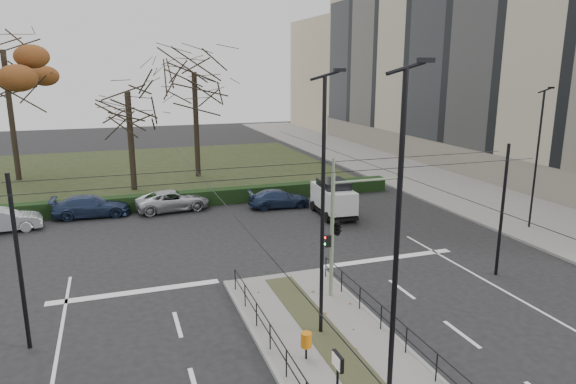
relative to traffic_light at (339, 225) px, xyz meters
name	(u,v)px	position (x,y,z in m)	size (l,w,h in m)	color
ground	(317,329)	(-1.80, -2.19, -3.10)	(140.00, 140.00, 0.00)	black
median_island	(347,364)	(-1.80, -4.69, -3.03)	(4.40, 15.00, 0.14)	slate
sidewalk_east	(414,176)	(16.20, 19.81, -3.03)	(8.00, 90.00, 0.14)	slate
park	(120,172)	(-7.80, 29.81, -3.05)	(38.00, 26.00, 0.10)	black
hedge	(125,204)	(-7.80, 16.41, -2.60)	(38.00, 1.00, 1.00)	black
apartment_block	(503,54)	(26.17, 21.78, 7.30)	(13.09, 52.10, 21.64)	tan
median_railing	(349,340)	(-1.80, -4.79, -2.12)	(4.14, 13.24, 0.92)	black
catenary	(302,226)	(-1.80, -0.57, 0.33)	(20.00, 34.00, 6.00)	black
traffic_light	(339,225)	(0.00, 0.00, 0.00)	(3.45, 1.98, 5.08)	slate
litter_bin	(306,340)	(-2.93, -4.06, -2.31)	(0.35, 0.35, 0.90)	black
info_panel	(338,369)	(-3.30, -7.20, -1.36)	(0.12, 0.53, 2.03)	black
streetlamp_median_near	(397,250)	(-1.88, -7.40, 1.74)	(0.77, 0.16, 9.24)	black
streetlamp_median_far	(323,206)	(-1.81, -2.62, 1.62)	(0.75, 0.15, 9.00)	black
streetlamp_sidewalk	(537,158)	(14.34, 4.68, 1.11)	(0.67, 0.14, 8.00)	black
parked_car_second	(2,220)	(-14.53, 14.15, -2.41)	(1.44, 4.14, 1.36)	#ACAEB4
parked_car_third	(91,206)	(-9.81, 15.81, -2.41)	(1.91, 4.70, 1.36)	#222F4F
parked_car_fourth	(173,200)	(-4.77, 15.62, -2.43)	(2.20, 4.77, 1.33)	#ACAEB4
white_van	(333,197)	(4.71, 11.04, -1.90)	(2.20, 4.33, 2.29)	silver
rust_tree	(3,50)	(-15.82, 29.06, 7.44)	(8.65, 8.65, 13.74)	black
bare_tree_center	(194,80)	(-1.45, 25.67, 5.09)	(7.40, 7.40, 11.59)	black
bare_tree_near	(128,99)	(-6.91, 22.28, 3.82)	(6.11, 6.11, 9.79)	black
parked_car_fifth	(279,199)	(2.08, 14.07, -2.49)	(1.68, 4.14, 1.20)	#222F4F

